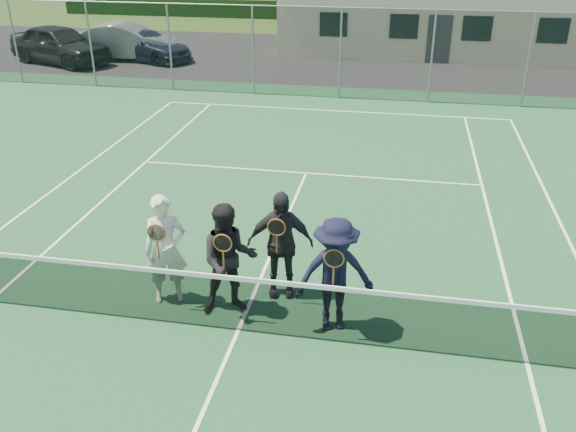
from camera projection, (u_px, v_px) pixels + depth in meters
name	position (u px, v px, depth m)	size (l,w,h in m)	color
ground	(355.00, 60.00, 26.78)	(220.00, 220.00, 0.00)	#304E1B
court_surface	(238.00, 331.00, 9.09)	(30.00, 30.00, 0.02)	#1C4C2B
tarmac_carpark	(266.00, 57.00, 27.44)	(40.00, 12.00, 0.01)	black
hedge_row	(373.00, 11.00, 37.15)	(40.00, 1.20, 1.10)	black
car_a	(59.00, 44.00, 25.84)	(1.91, 4.74, 1.62)	black
car_b	(127.00, 42.00, 26.56)	(1.63, 4.67, 1.54)	gray
car_c	(145.00, 45.00, 26.53)	(1.79, 4.41, 1.28)	black
court_markings	(238.00, 330.00, 9.08)	(11.03, 23.83, 0.01)	white
tennis_net	(237.00, 301.00, 8.86)	(11.68, 0.08, 1.10)	slate
perimeter_fence	(340.00, 54.00, 20.36)	(30.07, 0.07, 3.02)	slate
player_a	(166.00, 250.00, 9.47)	(0.77, 0.65, 1.80)	beige
player_b	(229.00, 260.00, 9.19)	(1.05, 0.94, 1.80)	black
player_c	(280.00, 244.00, 9.64)	(1.12, 0.62, 1.80)	black
player_d	(335.00, 275.00, 8.79)	(1.30, 0.97, 1.80)	black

